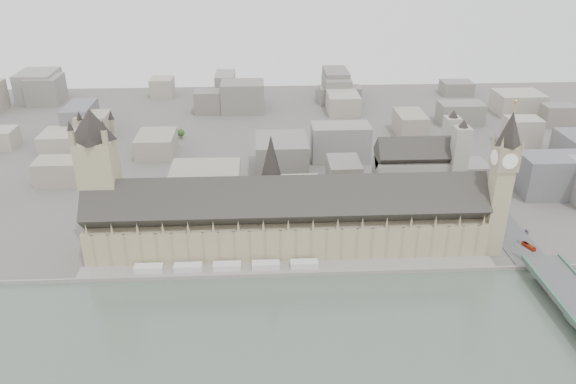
{
  "coord_description": "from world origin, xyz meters",
  "views": [
    {
      "loc": [
        -16.17,
        -313.66,
        203.44
      ],
      "look_at": [
        1.84,
        40.72,
        33.15
      ],
      "focal_mm": 35.0,
      "sensor_mm": 36.0,
      "label": 1
    }
  ],
  "objects_px": {
    "victoria_tower": "(99,175)",
    "palace_of_westminster": "(287,219)",
    "car_approach": "(527,232)",
    "elizabeth_tower": "(502,174)",
    "red_bus_north": "(529,246)",
    "westminster_abbey": "(420,169)"
  },
  "relations": [
    {
      "from": "palace_of_westminster",
      "to": "westminster_abbey",
      "type": "height_order",
      "value": "westminster_abbey"
    },
    {
      "from": "elizabeth_tower",
      "to": "car_approach",
      "type": "relative_size",
      "value": 22.02
    },
    {
      "from": "palace_of_westminster",
      "to": "car_approach",
      "type": "relative_size",
      "value": 54.28
    },
    {
      "from": "elizabeth_tower",
      "to": "victoria_tower",
      "type": "distance_m",
      "value": 260.64
    },
    {
      "from": "palace_of_westminster",
      "to": "red_bus_north",
      "type": "xyz_separation_m",
      "value": [
        158.0,
        -25.02,
        -10.95
      ]
    },
    {
      "from": "victoria_tower",
      "to": "westminster_abbey",
      "type": "relative_size",
      "value": 1.47
    },
    {
      "from": "elizabeth_tower",
      "to": "victoria_tower",
      "type": "relative_size",
      "value": 1.07
    },
    {
      "from": "palace_of_westminster",
      "to": "elizabeth_tower",
      "type": "xyz_separation_m",
      "value": [
        138.0,
        -11.7,
        35.38
      ]
    },
    {
      "from": "elizabeth_tower",
      "to": "victoria_tower",
      "type": "height_order",
      "value": "elizabeth_tower"
    },
    {
      "from": "victoria_tower",
      "to": "red_bus_north",
      "type": "xyz_separation_m",
      "value": [
        280.0,
        -31.32,
        -43.45
      ]
    },
    {
      "from": "victoria_tower",
      "to": "car_approach",
      "type": "relative_size",
      "value": 20.48
    },
    {
      "from": "palace_of_westminster",
      "to": "elizabeth_tower",
      "type": "distance_m",
      "value": 142.94
    },
    {
      "from": "palace_of_westminster",
      "to": "elizabeth_tower",
      "type": "relative_size",
      "value": 2.47
    },
    {
      "from": "palace_of_westminster",
      "to": "victoria_tower",
      "type": "distance_m",
      "value": 126.41
    },
    {
      "from": "westminster_abbey",
      "to": "palace_of_westminster",
      "type": "bearing_deg",
      "value": -145.83
    },
    {
      "from": "palace_of_westminster",
      "to": "red_bus_north",
      "type": "distance_m",
      "value": 160.34
    },
    {
      "from": "red_bus_north",
      "to": "palace_of_westminster",
      "type": "bearing_deg",
      "value": 149.97
    },
    {
      "from": "westminster_abbey",
      "to": "red_bus_north",
      "type": "distance_m",
      "value": 111.61
    },
    {
      "from": "victoria_tower",
      "to": "elizabeth_tower",
      "type": "bearing_deg",
      "value": -3.96
    },
    {
      "from": "westminster_abbey",
      "to": "red_bus_north",
      "type": "bearing_deg",
      "value": -64.86
    },
    {
      "from": "victoria_tower",
      "to": "palace_of_westminster",
      "type": "bearing_deg",
      "value": -2.96
    },
    {
      "from": "victoria_tower",
      "to": "westminster_abbey",
      "type": "distance_m",
      "value": 244.79
    }
  ]
}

